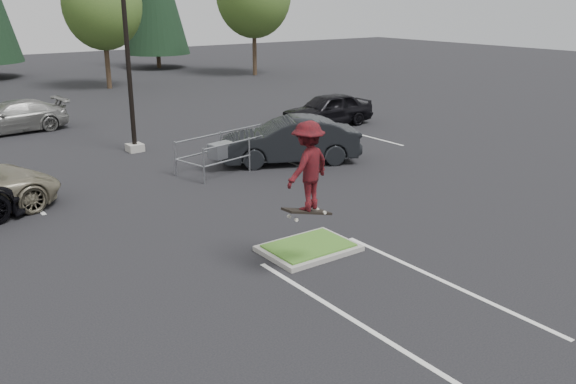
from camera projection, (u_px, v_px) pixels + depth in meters
ground at (309, 251)px, 14.78m from camera, size 120.00×120.00×0.00m
grass_median at (309, 248)px, 14.75m from camera, size 2.20×1.60×0.16m
stall_lines at (154, 198)px, 18.67m from camera, size 22.62×17.60×0.01m
light_pole at (126, 34)px, 22.93m from camera, size 0.70×0.60×10.12m
decid_c at (102, 7)px, 39.56m from camera, size 5.12×5.12×8.38m
cart_corral at (225, 149)px, 21.46m from camera, size 4.48×2.42×1.21m
skateboarder at (308, 167)px, 12.79m from camera, size 1.39×1.04×2.16m
car_r_charc at (290, 140)px, 22.43m from camera, size 5.35×3.71×1.67m
car_r_black at (328, 109)px, 28.99m from camera, size 4.63×2.07×1.55m
car_far_silver at (12, 117)px, 27.49m from camera, size 5.02×2.32×1.42m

